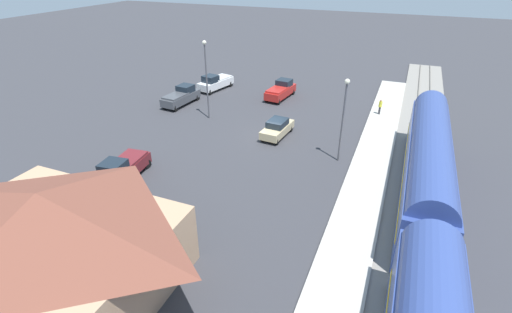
# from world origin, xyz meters

# --- Properties ---
(ground_plane) EXTENTS (200.00, 200.00, 0.00)m
(ground_plane) POSITION_xyz_m (0.00, 0.00, 0.00)
(ground_plane) COLOR #38383D
(railway_track) EXTENTS (4.80, 70.00, 0.30)m
(railway_track) POSITION_xyz_m (-14.00, 0.00, 0.09)
(railway_track) COLOR gray
(railway_track) RESTS_ON ground
(platform) EXTENTS (3.20, 46.00, 0.30)m
(platform) POSITION_xyz_m (-10.00, 0.00, 0.15)
(platform) COLOR #B7B2A8
(platform) RESTS_ON ground
(station_building) EXTENTS (12.70, 9.79, 5.88)m
(station_building) POSITION_xyz_m (4.00, 22.00, 3.04)
(station_building) COLOR tan
(station_building) RESTS_ON ground
(pedestrian_on_platform) EXTENTS (0.36, 0.36, 1.71)m
(pedestrian_on_platform) POSITION_xyz_m (-9.37, -9.58, 1.28)
(pedestrian_on_platform) COLOR #333338
(pedestrian_on_platform) RESTS_ON platform
(sedan_tan) EXTENTS (2.22, 4.64, 1.74)m
(sedan_tan) POSITION_xyz_m (-0.53, -0.34, 0.88)
(sedan_tan) COLOR #C6B284
(sedan_tan) RESTS_ON ground
(pickup_white) EXTENTS (3.07, 5.69, 2.14)m
(pickup_white) POSITION_xyz_m (12.12, -11.08, 1.03)
(pickup_white) COLOR white
(pickup_white) RESTS_ON ground
(pickup_maroon) EXTENTS (2.57, 5.59, 2.14)m
(pickup_maroon) POSITION_xyz_m (8.09, 12.24, 1.03)
(pickup_maroon) COLOR maroon
(pickup_maroon) RESTS_ON ground
(pickup_red) EXTENTS (2.56, 5.59, 2.14)m
(pickup_red) POSITION_xyz_m (2.88, -11.30, 1.03)
(pickup_red) COLOR red
(pickup_red) RESTS_ON ground
(pickup_charcoal) EXTENTS (2.44, 5.56, 2.14)m
(pickup_charcoal) POSITION_xyz_m (13.25, -4.51, 1.03)
(pickup_charcoal) COLOR #47494F
(pickup_charcoal) RESTS_ON ground
(light_pole_near_platform) EXTENTS (0.44, 0.44, 7.36)m
(light_pole_near_platform) POSITION_xyz_m (-7.20, 2.36, 4.67)
(light_pole_near_platform) COLOR #515156
(light_pole_near_platform) RESTS_ON ground
(light_pole_lot_center) EXTENTS (0.44, 0.44, 8.43)m
(light_pole_lot_center) POSITION_xyz_m (8.06, -1.89, 5.25)
(light_pole_lot_center) COLOR #515156
(light_pole_lot_center) RESTS_ON ground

